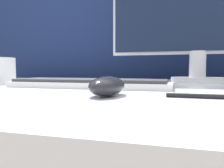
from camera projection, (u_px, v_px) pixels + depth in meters
partition_panel at (160, 86)px, 1.27m from camera, size 5.00×0.03×1.31m
computer_mouse_near at (107, 86)px, 0.42m from camera, size 0.07×0.12×0.04m
keyboard at (90, 83)px, 0.62m from camera, size 0.46×0.15×0.02m
monitor at (199, 3)px, 0.85m from camera, size 0.69×0.20×0.57m
mug at (1, 71)px, 0.76m from camera, size 0.10×0.10×0.09m
pen at (207, 96)px, 0.38m from camera, size 0.14×0.01×0.01m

